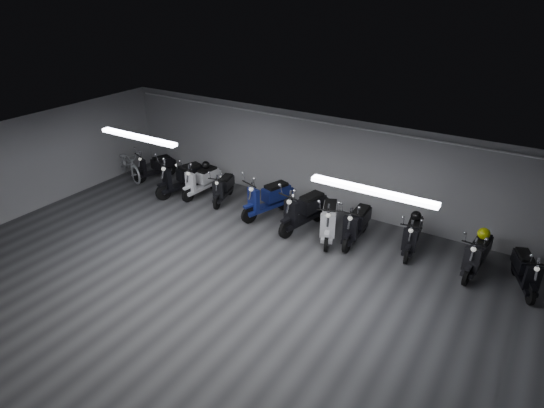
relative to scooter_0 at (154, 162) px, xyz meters
The scene contains 22 objects.
floor 6.89m from the scooter_0, 34.36° to the right, with size 14.00×10.00×0.01m, color #39393C.
ceiling 7.20m from the scooter_0, 34.36° to the right, with size 14.00×10.00×0.01m, color gray.
back_wall 5.83m from the scooter_0, 11.33° to the left, with size 14.00×0.01×2.80m, color #949496.
left_wall 4.17m from the scooter_0, 109.13° to the right, with size 0.01×10.00×2.80m, color #949496.
fluor_strip_left 4.46m from the scooter_0, 47.16° to the right, with size 2.40×0.18×0.08m, color white.
fluor_strip_right 9.37m from the scooter_0, 18.34° to the right, with size 2.40×0.18×0.08m, color white.
conduit 6.10m from the scooter_0, 10.50° to the left, with size 0.05×0.05×13.60m, color white.
scooter_0 is the anchor object (origin of this frame).
scooter_1 1.70m from the scooter_0, 15.50° to the right, with size 0.66×1.98×1.48m, color black, non-canonical shape.
scooter_2 2.22m from the scooter_0, ahead, with size 0.60×1.79×1.33m, color white, non-canonical shape.
scooter_3 3.08m from the scooter_0, ahead, with size 0.53×1.59×1.18m, color black, non-canonical shape.
scooter_4 4.76m from the scooter_0, ahead, with size 0.66×1.98×1.48m, color navy, non-canonical shape.
scooter_5 6.01m from the scooter_0, ahead, with size 0.67×2.01×1.50m, color black, non-canonical shape.
scooter_6 6.82m from the scooter_0, ahead, with size 0.63×1.89×1.41m, color silver, non-canonical shape.
scooter_7 7.49m from the scooter_0, ahead, with size 0.60×1.81×1.35m, color black, non-canonical shape.
scooter_8 8.86m from the scooter_0, ahead, with size 0.56×1.68×1.25m, color black, non-canonical shape.
scooter_9 10.40m from the scooter_0, ahead, with size 0.58×1.75×1.30m, color black, non-canonical shape.
bicycle 0.93m from the scooter_0, 153.95° to the right, with size 0.69×1.96×1.27m, color silver.
scooter_10 11.43m from the scooter_0, ahead, with size 0.54×1.62×1.20m, color black, non-canonical shape.
helmet_0 2.26m from the scooter_0, ahead, with size 0.26×0.26×0.26m, color black.
helmet_1 8.84m from the scooter_0, ahead, with size 0.26×0.26×0.26m, color black.
helmet_2 10.43m from the scooter_0, ahead, with size 0.28×0.28×0.28m, color #D0E00D.
Camera 1 is at (5.46, -6.40, 6.20)m, focal length 30.28 mm.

